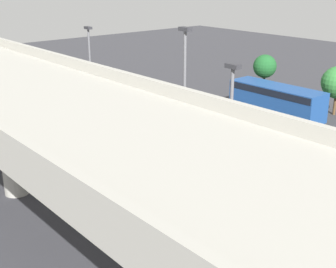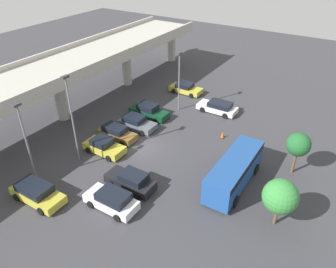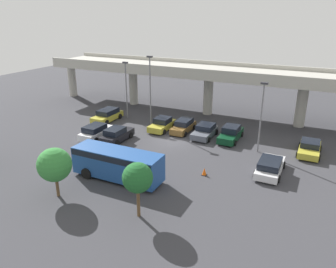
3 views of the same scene
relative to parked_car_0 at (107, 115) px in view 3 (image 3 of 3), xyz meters
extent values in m
plane|color=#38383D|center=(11.05, -2.96, -0.76)|extent=(105.89, 105.89, 0.00)
cube|color=#ADAAA0|center=(11.05, 8.85, 5.24)|extent=(49.42, 7.83, 0.90)
cube|color=#ADAAA0|center=(11.05, 5.09, 5.96)|extent=(49.42, 0.30, 0.55)
cube|color=#ADAAA0|center=(11.05, 12.62, 5.96)|extent=(49.42, 0.30, 0.55)
cylinder|color=#ADAAA0|center=(-13.66, 8.85, 2.01)|extent=(1.32, 1.32, 5.55)
cylinder|color=#ADAAA0|center=(-1.31, 8.85, 2.01)|extent=(1.32, 1.32, 5.55)
cylinder|color=#ADAAA0|center=(11.05, 8.85, 2.01)|extent=(1.32, 1.32, 5.55)
cylinder|color=#ADAAA0|center=(23.40, 8.85, 2.01)|extent=(1.32, 1.32, 5.55)
cube|color=gold|center=(0.00, -0.07, -0.21)|extent=(1.98, 4.87, 0.72)
cube|color=black|center=(0.00, 0.16, 0.48)|extent=(1.83, 2.90, 0.66)
cylinder|color=black|center=(1.01, -1.59, -0.42)|extent=(0.22, 0.68, 0.68)
cylinder|color=black|center=(-1.01, -1.59, -0.42)|extent=(0.22, 0.68, 0.68)
cylinder|color=black|center=(1.01, 1.44, -0.42)|extent=(0.22, 0.68, 0.68)
cylinder|color=black|center=(-1.01, 1.44, -0.42)|extent=(0.22, 0.68, 0.68)
cube|color=silver|center=(2.64, -5.77, -0.20)|extent=(1.90, 4.51, 0.76)
cube|color=black|center=(2.64, -6.08, 0.50)|extent=(1.75, 2.58, 0.66)
cylinder|color=black|center=(1.67, -4.38, -0.44)|extent=(0.22, 0.64, 0.64)
cylinder|color=black|center=(3.61, -4.38, -0.44)|extent=(0.22, 0.64, 0.64)
cylinder|color=black|center=(1.67, -7.17, -0.44)|extent=(0.22, 0.64, 0.64)
cylinder|color=black|center=(3.61, -7.17, -0.44)|extent=(0.22, 0.64, 0.64)
cube|color=black|center=(5.39, -5.58, -0.17)|extent=(1.82, 4.52, 0.80)
cube|color=black|center=(5.39, -5.97, 0.54)|extent=(1.68, 2.29, 0.63)
cylinder|color=black|center=(4.46, -4.18, -0.41)|extent=(0.22, 0.70, 0.70)
cylinder|color=black|center=(6.32, -4.18, -0.41)|extent=(0.22, 0.70, 0.70)
cylinder|color=black|center=(4.46, -6.98, -0.41)|extent=(0.22, 0.70, 0.70)
cylinder|color=black|center=(6.32, -6.98, -0.41)|extent=(0.22, 0.70, 0.70)
cube|color=gold|center=(8.27, -0.07, -0.23)|extent=(1.91, 4.31, 0.72)
cube|color=black|center=(8.27, 0.12, 0.46)|extent=(1.76, 1.94, 0.65)
cylinder|color=black|center=(9.25, -1.41, -0.45)|extent=(0.22, 0.62, 0.62)
cylinder|color=black|center=(7.29, -1.41, -0.45)|extent=(0.22, 0.62, 0.62)
cylinder|color=black|center=(9.25, 1.26, -0.45)|extent=(0.22, 0.62, 0.62)
cylinder|color=black|center=(7.29, 1.26, -0.45)|extent=(0.22, 0.62, 0.62)
cube|color=brown|center=(10.92, 0.45, -0.24)|extent=(1.70, 4.37, 0.71)
cube|color=black|center=(10.92, 0.74, 0.43)|extent=(1.57, 2.50, 0.62)
cylinder|color=black|center=(11.79, -0.91, -0.46)|extent=(0.22, 0.60, 0.60)
cylinder|color=black|center=(10.05, -0.91, -0.46)|extent=(0.22, 0.60, 0.60)
cylinder|color=black|center=(11.79, 1.80, -0.46)|extent=(0.22, 0.60, 0.60)
cylinder|color=black|center=(10.05, 1.80, -0.46)|extent=(0.22, 0.60, 0.60)
cube|color=#515660|center=(13.86, -0.06, -0.25)|extent=(1.98, 4.36, 0.68)
cube|color=black|center=(13.86, 0.32, 0.40)|extent=(1.82, 2.21, 0.61)
cylinder|color=black|center=(14.87, -1.41, -0.44)|extent=(0.22, 0.64, 0.64)
cylinder|color=black|center=(12.85, -1.41, -0.44)|extent=(0.22, 0.64, 0.64)
cylinder|color=black|center=(14.87, 1.30, -0.44)|extent=(0.22, 0.64, 0.64)
cylinder|color=black|center=(12.85, 1.30, -0.44)|extent=(0.22, 0.64, 0.64)
cube|color=#0C381E|center=(16.86, 0.41, -0.22)|extent=(1.84, 4.87, 0.75)
cube|color=black|center=(16.86, 0.55, 0.51)|extent=(1.69, 2.23, 0.72)
cylinder|color=black|center=(17.80, -1.10, -0.46)|extent=(0.22, 0.60, 0.60)
cylinder|color=black|center=(15.92, -1.10, -0.46)|extent=(0.22, 0.60, 0.60)
cylinder|color=black|center=(17.80, 1.92, -0.46)|extent=(0.22, 0.60, 0.60)
cylinder|color=black|center=(15.92, 1.92, -0.46)|extent=(0.22, 0.60, 0.60)
cube|color=silver|center=(22.37, -6.05, -0.26)|extent=(2.00, 4.89, 0.65)
cube|color=black|center=(22.37, -6.41, 0.36)|extent=(1.84, 2.75, 0.58)
cylinder|color=black|center=(21.35, -4.53, -0.43)|extent=(0.22, 0.65, 0.65)
cylinder|color=black|center=(23.39, -4.53, -0.43)|extent=(0.22, 0.65, 0.65)
cylinder|color=black|center=(21.35, -7.56, -0.43)|extent=(0.22, 0.65, 0.65)
cylinder|color=black|center=(23.39, -7.56, -0.43)|extent=(0.22, 0.65, 0.65)
cube|color=gold|center=(25.27, 0.02, -0.27)|extent=(1.99, 4.49, 0.65)
cube|color=black|center=(25.27, 0.22, 0.35)|extent=(1.83, 2.08, 0.58)
cylinder|color=black|center=(26.28, -1.37, -0.45)|extent=(0.22, 0.62, 0.62)
cylinder|color=black|center=(24.25, -1.37, -0.45)|extent=(0.22, 0.62, 0.62)
cylinder|color=black|center=(26.28, 1.42, -0.45)|extent=(0.22, 0.62, 0.62)
cylinder|color=black|center=(24.25, 1.42, -0.45)|extent=(0.22, 0.62, 0.62)
cube|color=#1E478C|center=(10.59, -13.07, 0.71)|extent=(8.10, 2.37, 2.40)
cube|color=black|center=(10.59, -13.07, 1.57)|extent=(7.94, 2.41, 0.53)
cylinder|color=black|center=(8.08, -14.28, -0.27)|extent=(0.99, 0.29, 0.99)
cylinder|color=black|center=(8.08, -11.87, -0.27)|extent=(0.99, 0.29, 0.99)
cylinder|color=black|center=(13.10, -14.28, -0.27)|extent=(0.99, 0.29, 0.99)
cylinder|color=black|center=(13.10, -11.87, -0.27)|extent=(0.99, 0.29, 0.99)
cylinder|color=slate|center=(5.98, 1.24, 3.52)|extent=(0.16, 0.16, 8.57)
cube|color=#333338|center=(5.98, 1.24, 7.91)|extent=(0.70, 0.35, 0.20)
cylinder|color=slate|center=(20.37, -1.67, 2.82)|extent=(0.16, 0.16, 7.16)
cube|color=#333338|center=(20.37, -1.67, 6.50)|extent=(0.70, 0.35, 0.20)
cylinder|color=slate|center=(1.68, 2.32, 2.96)|extent=(0.16, 0.16, 7.45)
cube|color=#333338|center=(1.68, 2.32, 6.79)|extent=(0.70, 0.35, 0.20)
cylinder|color=brown|center=(7.93, -17.58, 0.05)|extent=(0.24, 0.24, 1.62)
sphere|color=#337F38|center=(7.93, -17.58, 1.99)|extent=(2.66, 2.66, 2.66)
cylinder|color=brown|center=(15.11, -17.10, 0.33)|extent=(0.24, 0.24, 2.17)
sphere|color=#1E5B28|center=(15.11, -17.10, 2.33)|extent=(2.16, 2.16, 2.16)
cube|color=black|center=(17.16, -9.10, -0.74)|extent=(0.44, 0.44, 0.04)
cone|color=#EA590F|center=(17.16, -9.10, -0.41)|extent=(0.40, 0.40, 0.70)
camera|label=1|loc=(-11.82, 17.45, 10.71)|focal=50.00mm
camera|label=2|loc=(-11.55, -20.11, 18.46)|focal=35.00mm
camera|label=3|loc=(25.81, -34.16, 13.07)|focal=35.00mm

